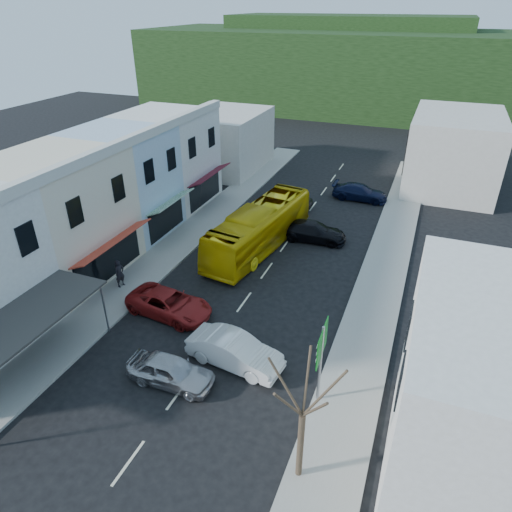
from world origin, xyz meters
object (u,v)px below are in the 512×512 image
at_px(bus, 260,229).
at_px(pedestrian_left, 120,274).
at_px(car_silver, 171,371).
at_px(traffic_signal, 405,154).
at_px(direction_sign, 320,366).
at_px(street_tree, 302,416).
at_px(car_white, 235,353).
at_px(car_red, 169,304).

distance_m(bus, pedestrian_left, 10.47).
xyz_separation_m(car_silver, traffic_signal, (7.26, 34.57, 1.71)).
relative_size(direction_sign, street_tree, 0.64).
xyz_separation_m(pedestrian_left, direction_sign, (14.18, -4.67, 1.15)).
xyz_separation_m(direction_sign, street_tree, (0.30, -3.98, 1.19)).
xyz_separation_m(bus, car_white, (3.35, -12.14, -0.85)).
bearing_deg(car_white, pedestrian_left, 75.67).
distance_m(car_silver, street_tree, 8.05).
bearing_deg(direction_sign, traffic_signal, 87.60).
bearing_deg(street_tree, car_silver, 160.51).
relative_size(bus, pedestrian_left, 6.82).
bearing_deg(traffic_signal, car_red, 77.93).
distance_m(bus, direction_sign, 15.22).
bearing_deg(pedestrian_left, car_silver, -115.32).
height_order(car_red, pedestrian_left, pedestrian_left).
xyz_separation_m(car_white, pedestrian_left, (-9.64, 3.80, 0.30)).
relative_size(bus, direction_sign, 2.69).
xyz_separation_m(car_red, street_tree, (10.11, -7.34, 2.64)).
bearing_deg(bus, street_tree, -56.44).
bearing_deg(traffic_signal, street_tree, 96.70).
height_order(car_red, traffic_signal, traffic_signal).
xyz_separation_m(car_silver, pedestrian_left, (-7.31, 6.11, 0.30)).
distance_m(pedestrian_left, street_tree, 17.02).
bearing_deg(car_white, direction_sign, -93.72).
distance_m(bus, car_red, 9.88).
bearing_deg(direction_sign, car_white, 167.40).
relative_size(car_silver, pedestrian_left, 2.59).
xyz_separation_m(bus, traffic_signal, (8.27, 20.12, 0.86)).
xyz_separation_m(bus, car_red, (-1.93, -9.65, -0.85)).
xyz_separation_m(pedestrian_left, traffic_signal, (14.57, 28.46, 1.41)).
bearing_deg(bus, car_red, -93.45).
bearing_deg(traffic_signal, bus, 74.50).
bearing_deg(car_silver, car_white, -46.04).
distance_m(car_white, pedestrian_left, 10.37).
relative_size(car_red, traffic_signal, 0.96).
bearing_deg(traffic_signal, direction_sign, 96.17).
bearing_deg(car_red, traffic_signal, -12.45).
bearing_deg(car_white, car_red, 71.90).
bearing_deg(pedestrian_left, bus, -22.47).
relative_size(bus, car_silver, 2.64).
xyz_separation_m(car_silver, street_tree, (7.17, -2.54, 2.64)).
height_order(bus, car_white, bus).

